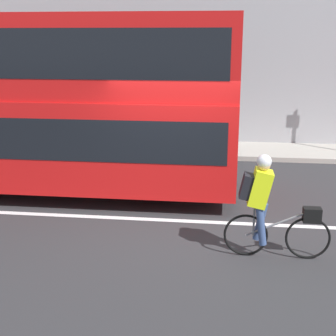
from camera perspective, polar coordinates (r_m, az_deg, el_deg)
ground_plane at (r=8.57m, az=1.00°, el=-6.36°), size 80.00×80.00×0.00m
road_center_line at (r=8.54m, az=0.98°, el=-6.41°), size 50.00×0.14×0.01m
sidewalk_curb at (r=13.59m, az=3.34°, el=2.28°), size 60.00×1.86×0.13m
building_facade at (r=14.31m, az=3.90°, el=18.95°), size 60.00×0.30×8.06m
bus at (r=10.33m, az=-17.77°, el=8.32°), size 9.07×2.57×3.63m
cyclist_on_bike at (r=7.06m, az=11.98°, el=-4.18°), size 1.58×0.32×1.60m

